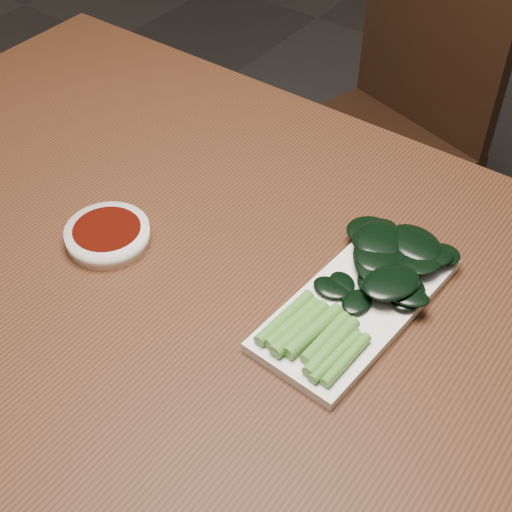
{
  "coord_description": "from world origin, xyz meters",
  "views": [
    {
      "loc": [
        0.4,
        -0.5,
        1.41
      ],
      "look_at": [
        0.01,
        0.03,
        0.76
      ],
      "focal_mm": 50.0,
      "sensor_mm": 36.0,
      "label": 1
    }
  ],
  "objects_px": {
    "sauce_bowl": "(108,235)",
    "serving_plate": "(356,304)",
    "chair_far": "(388,123)",
    "table": "(236,309)",
    "gai_lan": "(375,270)"
  },
  "relations": [
    {
      "from": "table",
      "to": "chair_far",
      "type": "height_order",
      "value": "chair_far"
    },
    {
      "from": "table",
      "to": "sauce_bowl",
      "type": "xyz_separation_m",
      "value": [
        -0.17,
        -0.05,
        0.08
      ]
    },
    {
      "from": "serving_plate",
      "to": "gai_lan",
      "type": "bearing_deg",
      "value": 93.92
    },
    {
      "from": "chair_far",
      "to": "gai_lan",
      "type": "relative_size",
      "value": 3.07
    },
    {
      "from": "sauce_bowl",
      "to": "gai_lan",
      "type": "bearing_deg",
      "value": 23.3
    },
    {
      "from": "sauce_bowl",
      "to": "serving_plate",
      "type": "xyz_separation_m",
      "value": [
        0.33,
        0.09,
        -0.01
      ]
    },
    {
      "from": "table",
      "to": "serving_plate",
      "type": "bearing_deg",
      "value": 14.19
    },
    {
      "from": "table",
      "to": "sauce_bowl",
      "type": "relative_size",
      "value": 12.46
    },
    {
      "from": "sauce_bowl",
      "to": "serving_plate",
      "type": "relative_size",
      "value": 0.39
    },
    {
      "from": "serving_plate",
      "to": "gai_lan",
      "type": "height_order",
      "value": "gai_lan"
    },
    {
      "from": "chair_far",
      "to": "serving_plate",
      "type": "bearing_deg",
      "value": -50.14
    },
    {
      "from": "chair_far",
      "to": "sauce_bowl",
      "type": "relative_size",
      "value": 7.92
    },
    {
      "from": "chair_far",
      "to": "serving_plate",
      "type": "xyz_separation_m",
      "value": [
        0.33,
        -0.75,
        0.27
      ]
    },
    {
      "from": "gai_lan",
      "to": "sauce_bowl",
      "type": "bearing_deg",
      "value": -156.7
    },
    {
      "from": "chair_far",
      "to": "gai_lan",
      "type": "height_order",
      "value": "chair_far"
    }
  ]
}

